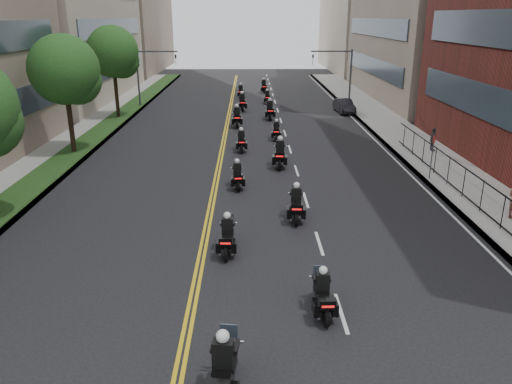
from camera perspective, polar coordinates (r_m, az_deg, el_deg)
The scene contains 23 objects.
sidewalk_right at distance 36.21m, azimuth 17.96°, elevation 4.83°, with size 4.00×90.00×0.15m, color gray.
sidewalk_left at distance 36.46m, azimuth -20.74°, elevation 4.61°, with size 4.00×90.00×0.15m, color gray.
grass_strip at distance 36.17m, azimuth -19.56°, elevation 4.79°, with size 2.00×90.00×0.04m, color #1C3312.
iron_fence at distance 24.11m, azimuth 25.36°, elevation -1.22°, with size 0.05×28.00×1.50m.
street_trees at distance 29.35m, azimuth -24.22°, elevation 10.93°, with size 4.40×38.40×7.98m.
traffic_signal_right at distance 51.28m, azimuth 9.72°, elevation 13.68°, with size 4.09×0.20×5.60m.
traffic_signal_left at distance 51.41m, azimuth -12.32°, elevation 13.53°, with size 4.09×0.20×5.60m.
motorcycle_0 at distance 12.41m, azimuth -3.86°, elevation -20.19°, with size 0.76×2.54×1.88m.
motorcycle_1 at distance 15.62m, azimuth 7.63°, elevation -11.68°, with size 0.49×2.10×1.55m.
motorcycle_2 at distance 19.20m, azimuth -3.30°, elevation -5.19°, with size 0.52×2.22×1.63m.
motorcycle_3 at distance 22.30m, azimuth 4.60°, elevation -1.52°, with size 0.59×2.33×1.72m.
motorcycle_4 at distance 26.44m, azimuth -2.14°, elevation 1.79°, with size 0.56×2.12×1.57m.
motorcycle_5 at distance 30.16m, azimuth 2.76°, elevation 4.26°, with size 0.69×2.55×1.88m.
motorcycle_6 at distance 33.82m, azimuth -1.69°, elevation 5.77°, with size 0.53×2.18×1.61m.
motorcycle_7 at distance 37.06m, azimuth 2.34°, elevation 6.93°, with size 0.51×2.07×1.53m.
motorcycle_8 at distance 41.45m, azimuth -2.20°, elevation 8.47°, with size 0.60×2.53×1.87m.
motorcycle_9 at distance 44.49m, azimuth 1.59°, elevation 9.24°, with size 0.59×2.55×1.88m.
motorcycle_10 at distance 48.73m, azimuth -1.60°, elevation 10.13°, with size 0.63×2.52×1.86m.
motorcycle_11 at distance 52.76m, azimuth 1.29°, elevation 10.71°, with size 0.48×2.08×1.54m.
motorcycle_12 at distance 56.55m, azimuth -1.76°, elevation 11.34°, with size 0.54×2.22×1.64m.
motorcycle_13 at distance 60.25m, azimuth 0.91°, elevation 11.90°, with size 0.57×2.39×1.76m.
parked_sedan at distance 48.44m, azimuth 10.03°, elevation 9.68°, with size 1.36×3.89×1.28m, color black.
pedestrian_c at distance 35.23m, azimuth 19.57°, elevation 5.68°, with size 0.90×0.37×1.54m, color #42424A.
Camera 1 is at (0.37, -8.21, 8.65)m, focal length 35.00 mm.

